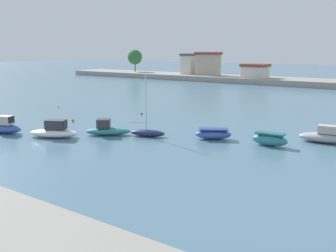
# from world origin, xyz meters

# --- Properties ---
(moored_boat_1) EXTENTS (4.28, 2.64, 1.87)m
(moored_boat_1) POSITION_xyz_m (-7.60, 7.96, 0.67)
(moored_boat_1) COLOR #3856A8
(moored_boat_1) RESTS_ON ground
(moored_boat_2) EXTENTS (5.30, 3.93, 1.80)m
(moored_boat_2) POSITION_xyz_m (-1.70, 9.63, 0.61)
(moored_boat_2) COLOR white
(moored_boat_2) RESTS_ON ground
(moored_boat_3) EXTENTS (4.58, 3.75, 1.69)m
(moored_boat_3) POSITION_xyz_m (2.14, 13.32, 0.57)
(moored_boat_3) COLOR teal
(moored_boat_3) RESTS_ON ground
(moored_boat_4) EXTENTS (3.75, 2.20, 6.50)m
(moored_boat_4) POSITION_xyz_m (6.01, 15.15, 0.43)
(moored_boat_4) COLOR navy
(moored_boat_4) RESTS_ON ground
(moored_boat_5) EXTENTS (3.75, 2.89, 1.08)m
(moored_boat_5) POSITION_xyz_m (12.10, 17.89, 0.52)
(moored_boat_5) COLOR #3856A8
(moored_boat_5) RESTS_ON ground
(moored_boat_6) EXTENTS (3.34, 1.35, 1.24)m
(moored_boat_6) POSITION_xyz_m (17.58, 18.52, 0.60)
(moored_boat_6) COLOR teal
(moored_boat_6) RESTS_ON ground
(moored_boat_7) EXTENTS (4.84, 2.44, 1.69)m
(moored_boat_7) POSITION_xyz_m (21.60, 22.62, 0.61)
(moored_boat_7) COLOR #9E9EA3
(moored_boat_7) RESTS_ON ground
(mooring_buoy_0) EXTENTS (0.30, 0.30, 0.30)m
(mooring_buoy_0) POSITION_xyz_m (-16.72, 22.66, 0.15)
(mooring_buoy_0) COLOR white
(mooring_buoy_0) RESTS_ON ground
(mooring_buoy_1) EXTENTS (0.29, 0.29, 0.29)m
(mooring_buoy_1) POSITION_xyz_m (-2.18, 24.72, 0.14)
(mooring_buoy_1) COLOR red
(mooring_buoy_1) RESTS_ON ground
(mooring_buoy_3) EXTENTS (0.36, 0.36, 0.36)m
(mooring_buoy_3) POSITION_xyz_m (-6.30, 16.22, 0.18)
(mooring_buoy_3) COLOR orange
(mooring_buoy_3) RESTS_ON ground
(distant_shoreline) EXTENTS (135.50, 11.97, 9.18)m
(distant_shoreline) POSITION_xyz_m (2.46, 78.64, 1.92)
(distant_shoreline) COLOR gray
(distant_shoreline) RESTS_ON ground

